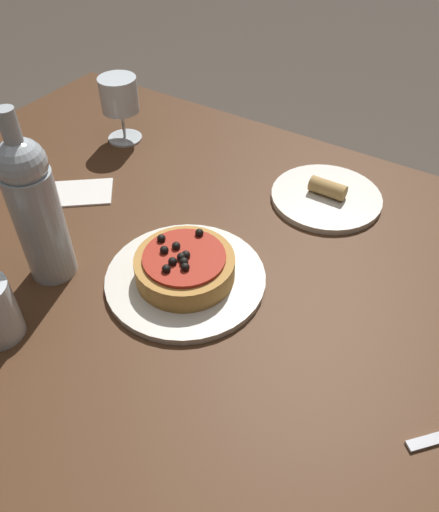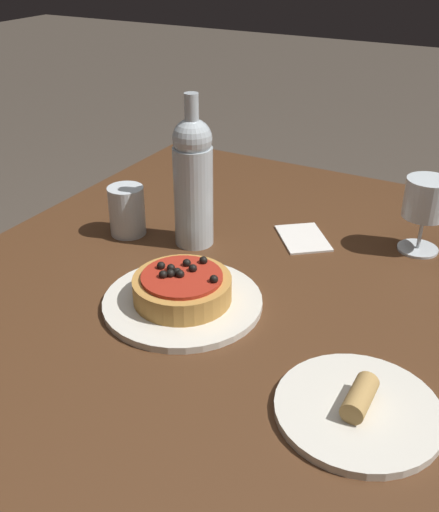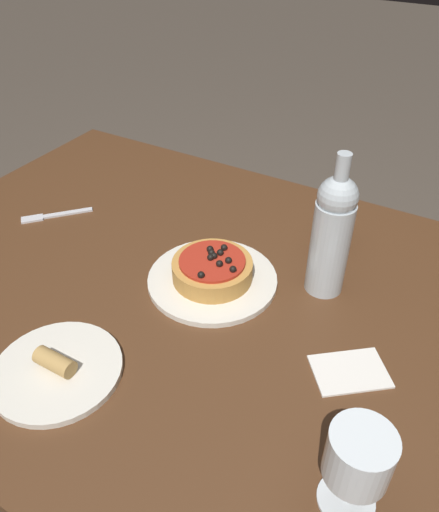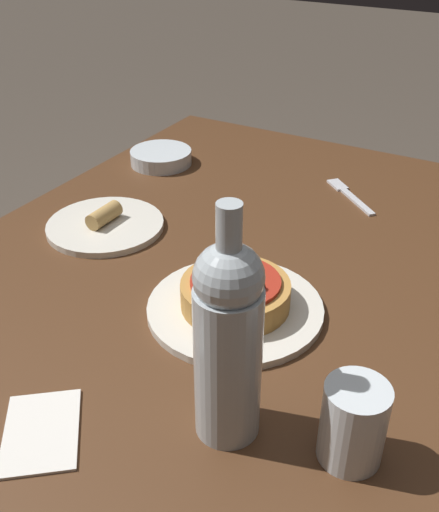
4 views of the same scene
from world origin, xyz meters
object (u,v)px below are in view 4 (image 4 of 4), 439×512
(dining_table, at_px, (219,340))
(side_bowl, at_px, (161,157))
(fork, at_px, (348,194))
(dinner_plate, at_px, (235,308))
(pizza, at_px, (235,293))
(water_cup, at_px, (353,423))
(side_plate, at_px, (105,224))
(wine_bottle, at_px, (228,340))

(dining_table, distance_m, side_bowl, 0.56)
(dining_table, xyz_separation_m, fork, (0.45, -0.05, 0.08))
(dinner_plate, bearing_deg, pizza, -149.27)
(water_cup, height_order, side_plate, water_cup)
(water_cup, relative_size, fork, 0.73)
(dining_table, height_order, water_cup, water_cup)
(pizza, relative_size, wine_bottle, 0.55)
(water_cup, height_order, fork, water_cup)
(pizza, bearing_deg, dining_table, 72.98)
(wine_bottle, relative_size, fork, 2.14)
(wine_bottle, distance_m, water_cup, 0.16)
(water_cup, relative_size, side_plate, 0.46)
(side_plate, bearing_deg, side_bowl, 14.98)
(dining_table, bearing_deg, pizza, -107.02)
(dining_table, xyz_separation_m, dinner_plate, (-0.01, -0.03, 0.08))
(water_cup, xyz_separation_m, side_bowl, (0.58, 0.65, -0.03))
(side_plate, bearing_deg, water_cup, -115.99)
(dining_table, relative_size, side_plate, 6.63)
(water_cup, bearing_deg, side_bowl, 48.21)
(dining_table, height_order, pizza, pizza)
(dinner_plate, bearing_deg, wine_bottle, -154.09)
(dining_table, xyz_separation_m, side_plate, (0.10, 0.30, 0.09))
(wine_bottle, bearing_deg, dinner_plate, 25.91)
(pizza, height_order, fork, pizza)
(side_bowl, bearing_deg, pizza, -134.76)
(water_cup, height_order, side_bowl, water_cup)
(fork, distance_m, side_plate, 0.50)
(pizza, relative_size, side_bowl, 1.17)
(dining_table, distance_m, dinner_plate, 0.09)
(side_plate, bearing_deg, pizza, -107.73)
(dinner_plate, bearing_deg, fork, -2.00)
(water_cup, bearing_deg, dining_table, 56.20)
(wine_bottle, bearing_deg, side_bowl, 39.89)
(dining_table, relative_size, pizza, 8.83)
(wine_bottle, xyz_separation_m, fork, (0.66, 0.08, -0.13))
(pizza, height_order, side_plate, pizza)
(water_cup, distance_m, side_plate, 0.63)
(water_cup, bearing_deg, dinner_plate, 54.12)
(fork, height_order, side_plate, side_plate)
(wine_bottle, height_order, fork, wine_bottle)
(fork, bearing_deg, pizza, 130.44)
(dinner_plate, distance_m, pizza, 0.03)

